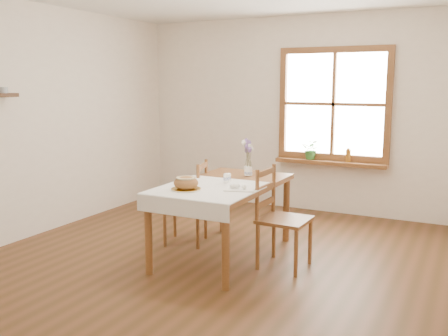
# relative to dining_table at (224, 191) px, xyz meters

# --- Properties ---
(ground) EXTENTS (5.00, 5.00, 0.00)m
(ground) POSITION_rel_dining_table_xyz_m (0.00, -0.30, -0.66)
(ground) COLOR brown
(ground) RESTS_ON ground
(room_walls) EXTENTS (4.60, 5.10, 2.65)m
(room_walls) POSITION_rel_dining_table_xyz_m (0.00, -0.30, 1.04)
(room_walls) COLOR white
(room_walls) RESTS_ON ground
(window) EXTENTS (1.46, 0.08, 1.46)m
(window) POSITION_rel_dining_table_xyz_m (0.50, 2.17, 0.79)
(window) COLOR brown
(window) RESTS_ON ground
(window_sill) EXTENTS (1.46, 0.20, 0.05)m
(window_sill) POSITION_rel_dining_table_xyz_m (0.50, 2.10, 0.03)
(window_sill) COLOR brown
(window_sill) RESTS_ON ground
(dining_table) EXTENTS (0.90, 1.60, 0.75)m
(dining_table) POSITION_rel_dining_table_xyz_m (0.00, 0.00, 0.00)
(dining_table) COLOR brown
(dining_table) RESTS_ON ground
(table_linen) EXTENTS (0.91, 0.99, 0.01)m
(table_linen) POSITION_rel_dining_table_xyz_m (0.00, -0.30, 0.09)
(table_linen) COLOR white
(table_linen) RESTS_ON dining_table
(chair_left) EXTENTS (0.54, 0.52, 0.90)m
(chair_left) POSITION_rel_dining_table_xyz_m (-0.57, 0.19, -0.22)
(chair_left) COLOR brown
(chair_left) RESTS_ON ground
(chair_right) EXTENTS (0.48, 0.46, 0.95)m
(chair_right) POSITION_rel_dining_table_xyz_m (0.64, -0.00, -0.19)
(chair_right) COLOR brown
(chair_right) RESTS_ON ground
(bread_plate) EXTENTS (0.27, 0.27, 0.01)m
(bread_plate) POSITION_rel_dining_table_xyz_m (-0.14, -0.49, 0.10)
(bread_plate) COLOR white
(bread_plate) RESTS_ON table_linen
(bread_loaf) EXTENTS (0.23, 0.23, 0.12)m
(bread_loaf) POSITION_rel_dining_table_xyz_m (-0.14, -0.49, 0.17)
(bread_loaf) COLOR #925A34
(bread_loaf) RESTS_ON bread_plate
(egg_napkin) EXTENTS (0.33, 0.30, 0.01)m
(egg_napkin) POSITION_rel_dining_table_xyz_m (0.29, -0.24, 0.10)
(egg_napkin) COLOR white
(egg_napkin) RESTS_ON table_linen
(eggs) EXTENTS (0.26, 0.24, 0.05)m
(eggs) POSITION_rel_dining_table_xyz_m (0.29, -0.24, 0.13)
(eggs) COLOR white
(eggs) RESTS_ON egg_napkin
(salt_shaker) EXTENTS (0.05, 0.05, 0.08)m
(salt_shaker) POSITION_rel_dining_table_xyz_m (0.02, 0.06, 0.14)
(salt_shaker) COLOR white
(salt_shaker) RESTS_ON table_linen
(pepper_shaker) EXTENTS (0.06, 0.06, 0.10)m
(pepper_shaker) POSITION_rel_dining_table_xyz_m (0.04, -0.03, 0.14)
(pepper_shaker) COLOR white
(pepper_shaker) RESTS_ON table_linen
(flower_vase) EXTENTS (0.09, 0.09, 0.09)m
(flower_vase) POSITION_rel_dining_table_xyz_m (0.06, 0.44, 0.13)
(flower_vase) COLOR white
(flower_vase) RESTS_ON dining_table
(lavender_bouquet) EXTENTS (0.15, 0.15, 0.28)m
(lavender_bouquet) POSITION_rel_dining_table_xyz_m (0.06, 0.44, 0.32)
(lavender_bouquet) COLOR #6C508F
(lavender_bouquet) RESTS_ON flower_vase
(potted_plant) EXTENTS (0.24, 0.27, 0.20)m
(potted_plant) POSITION_rel_dining_table_xyz_m (0.24, 2.10, 0.15)
(potted_plant) COLOR #347830
(potted_plant) RESTS_ON window_sill
(amber_bottle) EXTENTS (0.08, 0.08, 0.18)m
(amber_bottle) POSITION_rel_dining_table_xyz_m (0.73, 2.10, 0.14)
(amber_bottle) COLOR #9D611D
(amber_bottle) RESTS_ON window_sill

